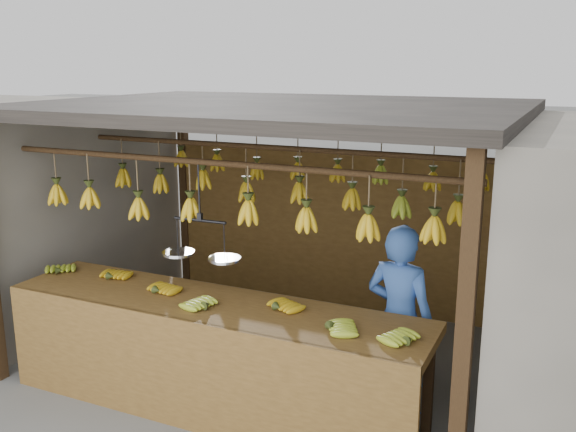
% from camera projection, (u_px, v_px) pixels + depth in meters
% --- Properties ---
extents(ground, '(80.00, 80.00, 0.00)m').
position_uv_depth(ground, '(275.00, 352.00, 6.24)').
color(ground, '#5B5B57').
extents(stall, '(4.30, 3.30, 2.40)m').
position_uv_depth(stall, '(289.00, 147.00, 6.07)').
color(stall, black).
rests_on(stall, ground).
extents(counter, '(3.51, 0.80, 0.96)m').
position_uv_depth(counter, '(205.00, 331.00, 4.99)').
color(counter, brown).
rests_on(counter, ground).
extents(hanging_bananas, '(3.54, 2.23, 0.38)m').
position_uv_depth(hanging_bananas, '(274.00, 190.00, 5.86)').
color(hanging_bananas, gold).
rests_on(hanging_bananas, ground).
extents(balance_scale, '(0.68, 0.27, 0.78)m').
position_uv_depth(balance_scale, '(201.00, 251.00, 5.13)').
color(balance_scale, black).
rests_on(balance_scale, ground).
extents(vendor, '(0.62, 0.47, 1.55)m').
position_uv_depth(vendor, '(399.00, 320.00, 5.03)').
color(vendor, '#3359A5').
rests_on(vendor, ground).
extents(bag_bundles, '(0.08, 0.26, 1.26)m').
position_uv_depth(bag_bundles, '(508.00, 240.00, 6.40)').
color(bag_bundles, '#199926').
rests_on(bag_bundles, ground).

